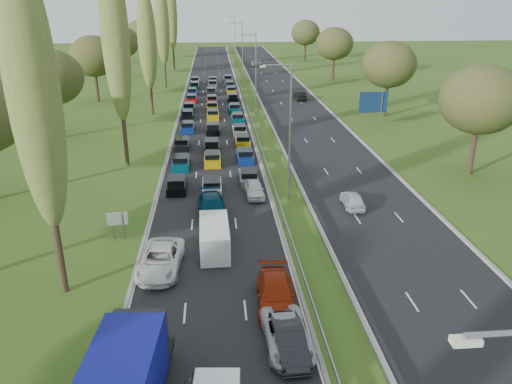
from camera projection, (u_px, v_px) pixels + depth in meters
name	position (u px, v px, depth m)	size (l,w,h in m)	color
ground	(255.00, 111.00, 79.50)	(260.00, 260.00, 0.00)	#335019
near_carriageway	(212.00, 109.00, 81.30)	(10.50, 215.00, 0.04)	black
far_carriageway	(294.00, 107.00, 82.35)	(10.50, 215.00, 0.04)	black
central_reservation	(254.00, 105.00, 81.62)	(2.36, 215.00, 0.32)	gray
lamp_columns	(256.00, 75.00, 75.46)	(0.18, 140.18, 12.00)	gray
poplar_row	(136.00, 36.00, 62.75)	(2.80, 127.80, 22.44)	#2D2116
woodland_left	(42.00, 82.00, 58.51)	(8.00, 166.00, 11.10)	#2D2116
woodland_right	(410.00, 72.00, 65.86)	(8.00, 153.00, 11.10)	#2D2116
traffic_queue_fill	(212.00, 113.00, 76.53)	(9.08, 69.08, 0.80)	black
near_car_2	(161.00, 260.00, 32.96)	(2.62, 5.69, 1.58)	silver
near_car_7	(212.00, 207.00, 41.18)	(2.26, 5.56, 1.61)	#052F4B
near_car_8	(216.00, 241.00, 35.69)	(1.68, 4.17, 1.42)	#CAC50D
near_car_9	(289.00, 341.00, 25.32)	(1.50, 4.29, 1.41)	black
near_car_10	(287.00, 335.00, 25.77)	(2.29, 4.97, 1.38)	#B8BBC2
near_car_11	(276.00, 294.00, 29.16)	(2.20, 5.40, 1.57)	#952409
near_car_12	(254.00, 189.00, 45.33)	(1.61, 4.00, 1.36)	silver
far_car_0	(353.00, 199.00, 43.04)	(1.59, 3.96, 1.35)	silver
far_car_1	(300.00, 95.00, 87.97)	(1.59, 4.57, 1.51)	black
far_car_2	(256.00, 63.00, 131.31)	(2.56, 5.54, 1.54)	gray
white_van_rear	(214.00, 236.00, 35.64)	(2.04, 5.19, 2.09)	silver
info_sign	(118.00, 222.00, 37.19)	(1.50, 0.22, 2.10)	gray
direction_sign	(373.00, 104.00, 67.04)	(3.99, 0.43, 5.20)	gray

